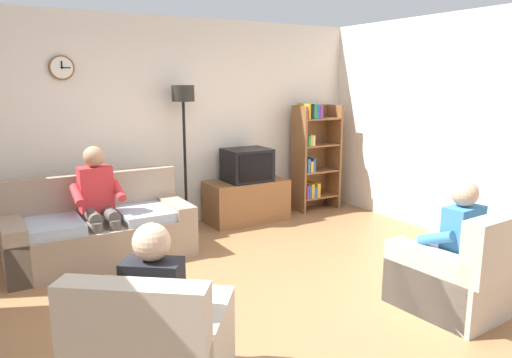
{
  "coord_description": "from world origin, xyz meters",
  "views": [
    {
      "loc": [
        -2.2,
        -3.42,
        1.91
      ],
      "look_at": [
        0.37,
        0.99,
        0.87
      ],
      "focal_mm": 34.12,
      "sensor_mm": 36.0,
      "label": 1
    }
  ],
  "objects": [
    {
      "name": "armchair_near_window",
      "position": [
        -1.39,
        -0.84,
        0.29
      ],
      "size": [
        1.17,
        1.18,
        0.9
      ],
      "color": "#BCAD99",
      "rests_on": "ground_plane"
    },
    {
      "name": "couch",
      "position": [
        -1.12,
        1.78,
        0.31
      ],
      "size": [
        1.9,
        0.88,
        0.9
      ],
      "color": "gray",
      "rests_on": "ground_plane"
    },
    {
      "name": "back_wall_assembly",
      "position": [
        -0.0,
        2.66,
        1.35
      ],
      "size": [
        6.2,
        0.17,
        2.7
      ],
      "color": "silver",
      "rests_on": "ground_plane"
    },
    {
      "name": "right_wall",
      "position": [
        2.86,
        0.0,
        1.35
      ],
      "size": [
        0.12,
        5.8,
        2.7
      ],
      "primitive_type": "cube",
      "color": "silver",
      "rests_on": "ground_plane"
    },
    {
      "name": "armchair_near_bookshelf",
      "position": [
        1.21,
        -0.95,
        0.29
      ],
      "size": [
        0.87,
        0.94,
        0.9
      ],
      "color": "#BCAD99",
      "rests_on": "ground_plane"
    },
    {
      "name": "tv",
      "position": [
        0.96,
        2.23,
        0.79
      ],
      "size": [
        0.6,
        0.49,
        0.44
      ],
      "color": "black",
      "rests_on": "tv_stand"
    },
    {
      "name": "person_in_left_armchair",
      "position": [
        -1.33,
        -0.77,
        0.6
      ],
      "size": [
        0.62,
        0.64,
        1.12
      ],
      "color": "black",
      "rests_on": "ground_plane"
    },
    {
      "name": "bookshelf",
      "position": [
        2.13,
        2.32,
        0.81
      ],
      "size": [
        0.68,
        0.36,
        1.59
      ],
      "color": "brown",
      "rests_on": "ground_plane"
    },
    {
      "name": "person_in_right_armchair",
      "position": [
        1.21,
        -0.87,
        0.6
      ],
      "size": [
        0.53,
        0.56,
        1.12
      ],
      "color": "#3372B2",
      "rests_on": "ground_plane"
    },
    {
      "name": "floor_lamp",
      "position": [
        0.11,
        2.35,
        1.45
      ],
      "size": [
        0.28,
        0.28,
        1.85
      ],
      "color": "black",
      "rests_on": "ground_plane"
    },
    {
      "name": "ground_plane",
      "position": [
        0.0,
        0.0,
        0.0
      ],
      "size": [
        12.0,
        12.0,
        0.0
      ],
      "primitive_type": "plane",
      "color": "#8C603D"
    },
    {
      "name": "tv_stand",
      "position": [
        0.96,
        2.25,
        0.28
      ],
      "size": [
        1.1,
        0.56,
        0.57
      ],
      "color": "brown",
      "rests_on": "ground_plane"
    },
    {
      "name": "person_on_couch",
      "position": [
        -1.13,
        1.67,
        0.7
      ],
      "size": [
        0.51,
        0.54,
        1.24
      ],
      "color": "red",
      "rests_on": "ground_plane"
    }
  ]
}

